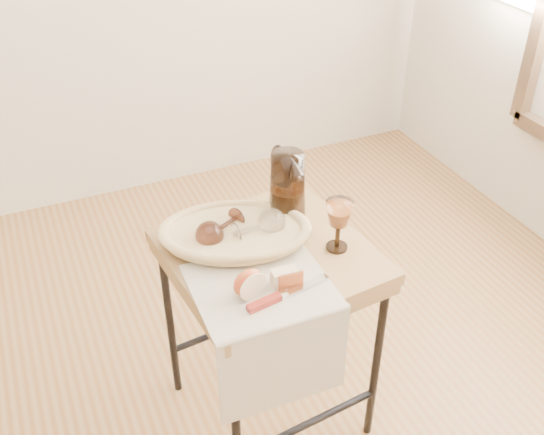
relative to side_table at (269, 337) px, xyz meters
name	(u,v)px	position (x,y,z in m)	size (l,w,h in m)	color
side_table	(269,337)	(0.00, 0.00, 0.00)	(0.51, 0.51, 0.65)	brown
tea_towel	(261,286)	(-0.08, -0.12, 0.33)	(0.33, 0.30, 0.01)	beige
bread_basket	(235,235)	(-0.07, 0.07, 0.35)	(0.36, 0.25, 0.05)	tan
goblet_lying_a	(221,227)	(-0.10, 0.08, 0.37)	(0.12, 0.08, 0.08)	#4F2A20
goblet_lying_b	(257,227)	(-0.01, 0.05, 0.37)	(0.13, 0.08, 0.08)	white
pitcher	(287,186)	(0.11, 0.12, 0.42)	(0.15, 0.23, 0.24)	black
wine_goblet	(338,225)	(0.17, -0.06, 0.40)	(0.07, 0.07, 0.15)	white
apple_half	(248,282)	(-0.12, -0.14, 0.37)	(0.08, 0.04, 0.07)	red
apple_wedge	(284,277)	(-0.02, -0.14, 0.35)	(0.06, 0.03, 0.04)	beige
table_knife	(285,293)	(-0.04, -0.18, 0.34)	(0.22, 0.02, 0.02)	silver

